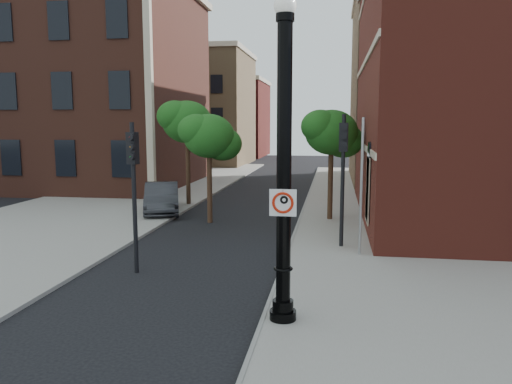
% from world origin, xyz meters
% --- Properties ---
extents(ground, '(120.00, 120.00, 0.00)m').
position_xyz_m(ground, '(0.00, 0.00, 0.00)').
color(ground, black).
rests_on(ground, ground).
extents(sidewalk_right, '(8.00, 60.00, 0.12)m').
position_xyz_m(sidewalk_right, '(6.00, 10.00, 0.06)').
color(sidewalk_right, gray).
rests_on(sidewalk_right, ground).
extents(sidewalk_left, '(10.00, 50.00, 0.12)m').
position_xyz_m(sidewalk_left, '(-9.00, 18.00, 0.06)').
color(sidewalk_left, gray).
rests_on(sidewalk_left, ground).
extents(curb_edge, '(0.10, 60.00, 0.14)m').
position_xyz_m(curb_edge, '(2.05, 10.00, 0.07)').
color(curb_edge, gray).
rests_on(curb_edge, ground).
extents(victorian_building, '(18.60, 14.60, 17.95)m').
position_xyz_m(victorian_building, '(-16.00, 23.97, 8.74)').
color(victorian_building, brown).
rests_on(victorian_building, ground).
extents(bg_building_tan_a, '(12.00, 12.00, 12.00)m').
position_xyz_m(bg_building_tan_a, '(-12.00, 44.00, 6.00)').
color(bg_building_tan_a, '#937750').
rests_on(bg_building_tan_a, ground).
extents(bg_building_red, '(12.00, 12.00, 10.00)m').
position_xyz_m(bg_building_red, '(-12.00, 58.00, 5.00)').
color(bg_building_red, maroon).
rests_on(bg_building_red, ground).
extents(bg_building_tan_b, '(22.00, 14.00, 14.00)m').
position_xyz_m(bg_building_tan_b, '(16.00, 30.00, 7.00)').
color(bg_building_tan_b, '#937750').
rests_on(bg_building_tan_b, ground).
extents(lamppost, '(0.62, 0.62, 7.33)m').
position_xyz_m(lamppost, '(2.51, 0.06, 3.39)').
color(lamppost, black).
rests_on(lamppost, ground).
extents(no_parking_sign, '(0.60, 0.06, 0.60)m').
position_xyz_m(no_parking_sign, '(2.51, -0.13, 2.88)').
color(no_parking_sign, white).
rests_on(no_parking_sign, ground).
extents(parked_car, '(3.11, 5.06, 1.57)m').
position_xyz_m(parked_car, '(-5.12, 13.38, 0.79)').
color(parked_car, '#2B2C30').
rests_on(parked_car, ground).
extents(traffic_signal_left, '(0.33, 0.40, 4.64)m').
position_xyz_m(traffic_signal_left, '(-2.39, 3.34, 3.13)').
color(traffic_signal_left, black).
rests_on(traffic_signal_left, ground).
extents(traffic_signal_right, '(0.33, 0.41, 4.93)m').
position_xyz_m(traffic_signal_right, '(3.93, 7.26, 3.33)').
color(traffic_signal_right, black).
rests_on(traffic_signal_right, ground).
extents(utility_pole, '(0.10, 0.10, 4.80)m').
position_xyz_m(utility_pole, '(4.54, 6.19, 2.40)').
color(utility_pole, '#999999').
rests_on(utility_pole, ground).
extents(street_tree_a, '(2.79, 2.52, 5.02)m').
position_xyz_m(street_tree_a, '(-2.04, 11.41, 3.96)').
color(street_tree_a, black).
rests_on(street_tree_a, ground).
extents(street_tree_b, '(3.23, 2.92, 5.83)m').
position_xyz_m(street_tree_b, '(-4.37, 15.82, 4.60)').
color(street_tree_b, black).
rests_on(street_tree_b, ground).
extents(street_tree_c, '(2.90, 2.62, 5.23)m').
position_xyz_m(street_tree_c, '(3.49, 12.55, 4.12)').
color(street_tree_c, black).
rests_on(street_tree_c, ground).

